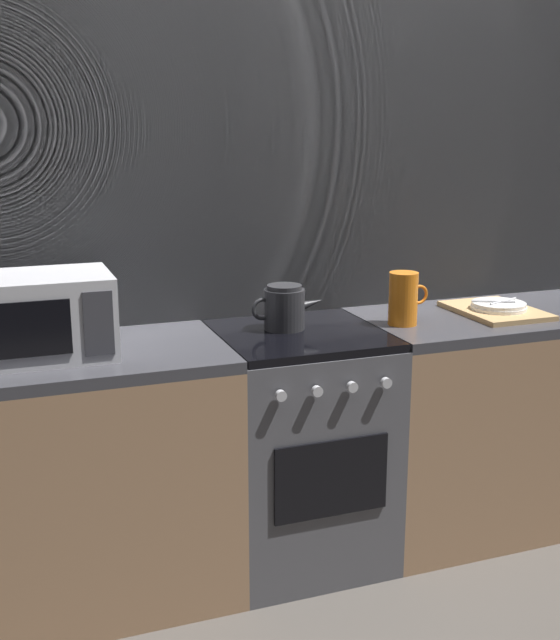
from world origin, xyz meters
TOP-DOWN VIEW (x-y plane):
  - ground_plane at (0.00, 0.00)m, footprint 8.00×8.00m
  - back_wall at (0.00, 0.32)m, footprint 3.60×0.05m
  - counter_left at (-0.90, 0.00)m, footprint 1.20×0.60m
  - stove_unit at (-0.00, -0.00)m, footprint 0.60×0.63m
  - counter_right at (0.90, 0.00)m, footprint 1.20×0.60m
  - microwave at (-0.91, -0.00)m, footprint 0.46×0.35m
  - kettle at (-0.04, 0.05)m, footprint 0.28×0.15m
  - pitcher at (0.41, -0.03)m, footprint 0.16×0.11m
  - dish_pile at (0.84, -0.01)m, footprint 0.30×0.40m

SIDE VIEW (x-z plane):
  - ground_plane at x=0.00m, z-range 0.00..0.00m
  - stove_unit at x=0.00m, z-range 0.00..0.90m
  - counter_left at x=-0.90m, z-range 0.00..0.90m
  - counter_right at x=0.90m, z-range 0.00..0.90m
  - dish_pile at x=0.84m, z-range 0.89..0.95m
  - kettle at x=-0.04m, z-range 0.90..1.06m
  - pitcher at x=0.41m, z-range 0.90..1.10m
  - microwave at x=-0.91m, z-range 0.90..1.17m
  - back_wall at x=0.00m, z-range 0.00..2.40m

